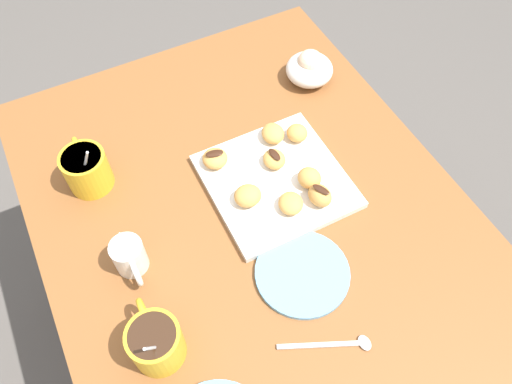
% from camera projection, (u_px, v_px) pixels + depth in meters
% --- Properties ---
extents(ground_plane, '(8.00, 8.00, 0.00)m').
position_uv_depth(ground_plane, '(251.00, 326.00, 1.63)').
color(ground_plane, '#514C47').
extents(dining_table, '(1.01, 0.82, 0.75)m').
position_uv_depth(dining_table, '(249.00, 237.00, 1.12)').
color(dining_table, brown).
rests_on(dining_table, ground_plane).
extents(pastry_plate_square, '(0.27, 0.27, 0.02)m').
position_uv_depth(pastry_plate_square, '(276.00, 181.00, 1.03)').
color(pastry_plate_square, silver).
rests_on(pastry_plate_square, dining_table).
extents(coffee_mug_mustard_left, '(0.13, 0.09, 0.14)m').
position_uv_depth(coffee_mug_mustard_left, '(155.00, 342.00, 0.81)').
color(coffee_mug_mustard_left, gold).
rests_on(coffee_mug_mustard_left, dining_table).
extents(coffee_mug_mustard_right, '(0.13, 0.09, 0.13)m').
position_uv_depth(coffee_mug_mustard_right, '(86.00, 168.00, 1.00)').
color(coffee_mug_mustard_right, gold).
rests_on(coffee_mug_mustard_right, dining_table).
extents(cream_pitcher_white, '(0.10, 0.06, 0.07)m').
position_uv_depth(cream_pitcher_white, '(129.00, 256.00, 0.90)').
color(cream_pitcher_white, silver).
rests_on(cream_pitcher_white, dining_table).
extents(ice_cream_bowl, '(0.11, 0.11, 0.08)m').
position_uv_depth(ice_cream_bowl, '(310.00, 68.00, 1.18)').
color(ice_cream_bowl, silver).
rests_on(ice_cream_bowl, dining_table).
extents(saucer_sky_right, '(0.18, 0.18, 0.01)m').
position_uv_depth(saucer_sky_right, '(302.00, 273.00, 0.92)').
color(saucer_sky_right, '#66A8DB').
rests_on(saucer_sky_right, dining_table).
extents(loose_spoon_near_saucer, '(0.08, 0.15, 0.01)m').
position_uv_depth(loose_spoon_near_saucer, '(336.00, 344.00, 0.85)').
color(loose_spoon_near_saucer, silver).
rests_on(loose_spoon_near_saucer, dining_table).
extents(beignet_0, '(0.05, 0.06, 0.03)m').
position_uv_depth(beignet_0, '(249.00, 195.00, 0.98)').
color(beignet_0, '#D19347').
rests_on(beignet_0, pastry_plate_square).
extents(beignet_1, '(0.05, 0.05, 0.03)m').
position_uv_depth(beignet_1, '(274.00, 159.00, 1.04)').
color(beignet_1, '#D19347').
rests_on(beignet_1, pastry_plate_square).
extents(chocolate_drizzle_1, '(0.04, 0.02, 0.00)m').
position_uv_depth(chocolate_drizzle_1, '(275.00, 154.00, 1.02)').
color(chocolate_drizzle_1, '#381E11').
rests_on(chocolate_drizzle_1, beignet_1).
extents(beignet_2, '(0.06, 0.06, 0.04)m').
position_uv_depth(beignet_2, '(309.00, 178.00, 1.00)').
color(beignet_2, '#D19347').
rests_on(beignet_2, pastry_plate_square).
extents(beignet_3, '(0.05, 0.05, 0.03)m').
position_uv_depth(beignet_3, '(297.00, 133.00, 1.07)').
color(beignet_3, '#D19347').
rests_on(beignet_3, pastry_plate_square).
extents(beignet_4, '(0.06, 0.06, 0.03)m').
position_uv_depth(beignet_4, '(215.00, 158.00, 1.04)').
color(beignet_4, '#D19347').
rests_on(beignet_4, pastry_plate_square).
extents(chocolate_drizzle_4, '(0.03, 0.04, 0.00)m').
position_uv_depth(chocolate_drizzle_4, '(214.00, 153.00, 1.02)').
color(chocolate_drizzle_4, '#381E11').
rests_on(chocolate_drizzle_4, beignet_4).
extents(beignet_5, '(0.06, 0.06, 0.03)m').
position_uv_depth(beignet_5, '(273.00, 133.00, 1.07)').
color(beignet_5, '#D19347').
rests_on(beignet_5, pastry_plate_square).
extents(beignet_6, '(0.06, 0.05, 0.04)m').
position_uv_depth(beignet_6, '(320.00, 195.00, 0.98)').
color(beignet_6, '#D19347').
rests_on(beignet_6, pastry_plate_square).
extents(chocolate_drizzle_6, '(0.04, 0.03, 0.00)m').
position_uv_depth(chocolate_drizzle_6, '(321.00, 189.00, 0.96)').
color(chocolate_drizzle_6, '#381E11').
rests_on(chocolate_drizzle_6, beignet_6).
extents(beignet_7, '(0.07, 0.07, 0.03)m').
position_uv_depth(beignet_7, '(291.00, 203.00, 0.98)').
color(beignet_7, '#D19347').
rests_on(beignet_7, pastry_plate_square).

